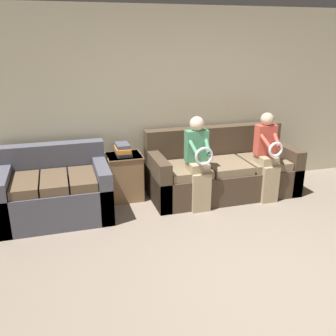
% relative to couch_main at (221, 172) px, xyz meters
% --- Properties ---
extents(ground_plane, '(14.00, 14.00, 0.00)m').
position_rel_couch_main_xyz_m(ground_plane, '(-0.41, -2.32, -0.32)').
color(ground_plane, gray).
extents(wall_back, '(7.66, 0.06, 2.55)m').
position_rel_couch_main_xyz_m(wall_back, '(-0.41, 0.47, 0.95)').
color(wall_back, '#BCB293').
rests_on(wall_back, ground_plane).
extents(couch_main, '(2.08, 0.88, 0.92)m').
position_rel_couch_main_xyz_m(couch_main, '(0.00, 0.00, 0.00)').
color(couch_main, '#473828').
rests_on(couch_main, ground_plane).
extents(couch_side, '(1.31, 0.93, 0.86)m').
position_rel_couch_main_xyz_m(couch_side, '(-2.29, -0.09, -0.00)').
color(couch_side, '#4C4C56').
rests_on(couch_side, ground_plane).
extents(child_left_seated, '(0.29, 0.38, 1.21)m').
position_rel_couch_main_xyz_m(child_left_seated, '(-0.50, -0.37, 0.35)').
color(child_left_seated, tan).
rests_on(child_left_seated, ground_plane).
extents(child_right_seated, '(0.28, 0.38, 1.20)m').
position_rel_couch_main_xyz_m(child_right_seated, '(0.50, -0.37, 0.34)').
color(child_right_seated, tan).
rests_on(child_right_seated, ground_plane).
extents(side_shelf, '(0.47, 0.44, 0.63)m').
position_rel_couch_main_xyz_m(side_shelf, '(-1.36, 0.20, 0.00)').
color(side_shelf, olive).
rests_on(side_shelf, ground_plane).
extents(book_stack, '(0.20, 0.30, 0.16)m').
position_rel_couch_main_xyz_m(book_stack, '(-1.37, 0.20, 0.39)').
color(book_stack, '#4C4C56').
rests_on(book_stack, side_shelf).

